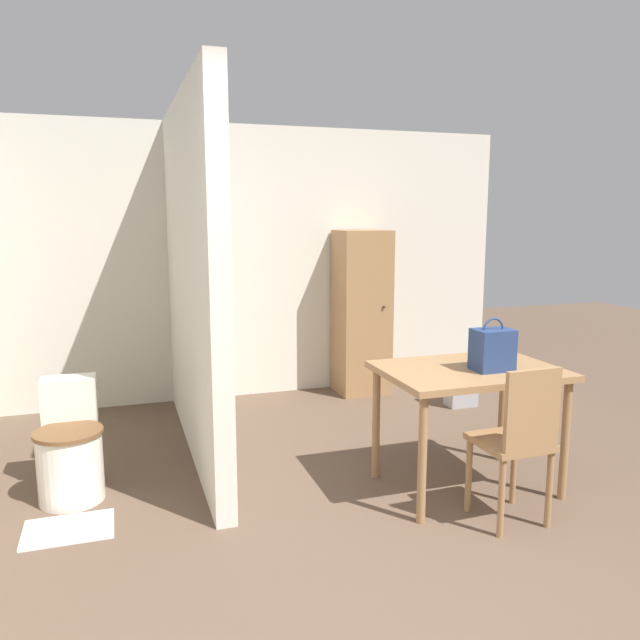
# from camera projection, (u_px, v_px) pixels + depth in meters

# --- Properties ---
(wall_back) EXTENTS (5.35, 0.12, 2.50)m
(wall_back) POSITION_uv_depth(u_px,v_px,m) (232.00, 264.00, 5.78)
(wall_back) COLOR beige
(wall_back) RESTS_ON ground_plane
(partition_wall) EXTENTS (0.12, 2.51, 2.50)m
(partition_wall) POSITION_uv_depth(u_px,v_px,m) (192.00, 279.00, 4.39)
(partition_wall) COLOR beige
(partition_wall) RESTS_ON ground_plane
(dining_table) EXTENTS (1.07, 0.76, 0.78)m
(dining_table) POSITION_uv_depth(u_px,v_px,m) (469.00, 382.00, 3.82)
(dining_table) COLOR #997047
(dining_table) RESTS_ON ground_plane
(wooden_chair) EXTENTS (0.38, 0.38, 0.91)m
(wooden_chair) POSITION_uv_depth(u_px,v_px,m) (518.00, 439.00, 3.39)
(wooden_chair) COLOR #997047
(wooden_chair) RESTS_ON ground_plane
(toilet) EXTENTS (0.40, 0.55, 0.70)m
(toilet) POSITION_uv_depth(u_px,v_px,m) (70.00, 451.00, 3.76)
(toilet) COLOR silver
(toilet) RESTS_ON ground_plane
(handbag) EXTENTS (0.23, 0.17, 0.32)m
(handbag) POSITION_uv_depth(u_px,v_px,m) (492.00, 349.00, 3.73)
(handbag) COLOR navy
(handbag) RESTS_ON dining_table
(wooden_cabinet) EXTENTS (0.47, 0.46, 1.56)m
(wooden_cabinet) POSITION_uv_depth(u_px,v_px,m) (362.00, 312.00, 5.95)
(wooden_cabinet) COLOR #997047
(wooden_cabinet) RESTS_ON ground_plane
(bath_mat) EXTENTS (0.47, 0.34, 0.01)m
(bath_mat) POSITION_uv_depth(u_px,v_px,m) (69.00, 529.00, 3.40)
(bath_mat) COLOR silver
(bath_mat) RESTS_ON ground_plane
(space_heater) EXTENTS (0.26, 0.16, 0.41)m
(space_heater) POSITION_uv_depth(u_px,v_px,m) (461.00, 384.00, 5.58)
(space_heater) COLOR #9E9EA3
(space_heater) RESTS_ON ground_plane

